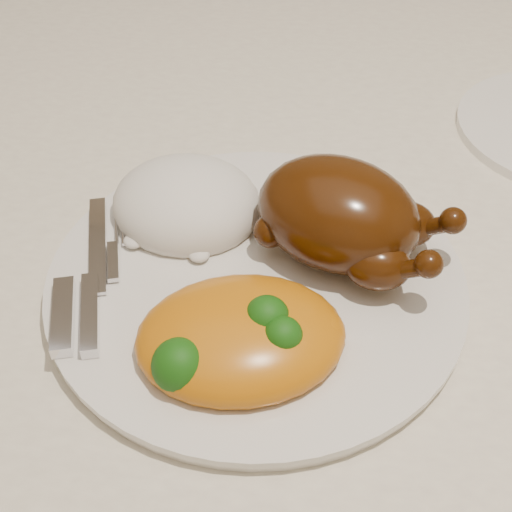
# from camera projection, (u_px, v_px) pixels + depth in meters

# --- Properties ---
(dining_table) EXTENTS (1.60, 0.90, 0.76)m
(dining_table) POSITION_uv_depth(u_px,v_px,m) (354.00, 309.00, 0.65)
(dining_table) COLOR brown
(dining_table) RESTS_ON floor
(tablecloth) EXTENTS (1.73, 1.03, 0.18)m
(tablecloth) POSITION_uv_depth(u_px,v_px,m) (362.00, 250.00, 0.60)
(tablecloth) COLOR #F1E9CF
(tablecloth) RESTS_ON dining_table
(dinner_plate) EXTENTS (0.36, 0.36, 0.01)m
(dinner_plate) POSITION_uv_depth(u_px,v_px,m) (256.00, 282.00, 0.52)
(dinner_plate) COLOR white
(dinner_plate) RESTS_ON tablecloth
(roast_chicken) EXTENTS (0.16, 0.13, 0.08)m
(roast_chicken) POSITION_uv_depth(u_px,v_px,m) (342.00, 216.00, 0.51)
(roast_chicken) COLOR #431F07
(roast_chicken) RESTS_ON dinner_plate
(rice_mound) EXTENTS (0.13, 0.12, 0.06)m
(rice_mound) POSITION_uv_depth(u_px,v_px,m) (187.00, 205.00, 0.56)
(rice_mound) COLOR white
(rice_mound) RESTS_ON dinner_plate
(mac_and_cheese) EXTENTS (0.16, 0.14, 0.05)m
(mac_and_cheese) POSITION_uv_depth(u_px,v_px,m) (245.00, 338.00, 0.46)
(mac_and_cheese) COLOR orange
(mac_and_cheese) RESTS_ON dinner_plate
(cutlery) EXTENTS (0.06, 0.16, 0.01)m
(cutlery) POSITION_uv_depth(u_px,v_px,m) (87.00, 291.00, 0.50)
(cutlery) COLOR silver
(cutlery) RESTS_ON dinner_plate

